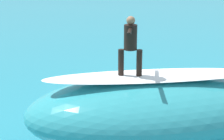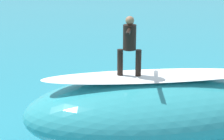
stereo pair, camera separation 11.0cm
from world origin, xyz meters
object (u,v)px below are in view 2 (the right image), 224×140
object	(u,v)px
surfboard_riding	(129,77)
surfboard_paddling	(101,86)
surfer_paddling	(97,81)
surfer_riding	(129,42)

from	to	relation	value
surfboard_riding	surfboard_paddling	xyz separation A→B (m)	(1.24, -4.19, -1.77)
surfboard_riding	surfboard_paddling	size ratio (longest dim) A/B	1.04
surfboard_paddling	surfer_paddling	bearing A→B (deg)	180.00
surfboard_paddling	surfboard_riding	bearing A→B (deg)	-54.14
surfboard_riding	surfer_riding	xyz separation A→B (m)	(-0.00, -0.00, 0.87)
surfer_riding	surfer_paddling	world-z (taller)	surfer_riding
surfer_riding	surfer_paddling	xyz separation A→B (m)	(1.37, -4.24, -2.46)
surfboard_paddling	surfer_paddling	xyz separation A→B (m)	(0.12, -0.04, 0.18)
surfer_riding	surfer_paddling	size ratio (longest dim) A/B	0.86
surfboard_riding	surfboard_paddling	world-z (taller)	surfboard_riding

